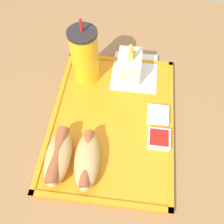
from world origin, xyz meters
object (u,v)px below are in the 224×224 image
Objects in this scene: hot_dog_near at (87,160)px; sauce_cup_mayo at (158,115)px; fries_carton at (129,66)px; sauce_cup_ketchup at (159,139)px; hot_dog_far at (58,156)px; soda_cup at (85,56)px.

sauce_cup_mayo is at bearing -45.90° from hot_dog_near.
sauce_cup_ketchup is at bearing -155.88° from fries_carton.
sauce_cup_mayo is (0.15, -0.22, -0.02)m from hot_dog_far.
fries_carton is at bearing -81.96° from soda_cup.
soda_cup is at bearing 48.60° from sauce_cup_ketchup.
soda_cup is 0.28m from sauce_cup_ketchup.
sauce_cup_ketchup is at bearing -63.14° from hot_dog_near.
sauce_cup_ketchup is at bearing -70.29° from hot_dog_far.
fries_carton is at bearing -13.85° from hot_dog_near.
sauce_cup_ketchup is at bearing -131.40° from soda_cup.
soda_cup reaches higher than hot_dog_near.
hot_dog_near is 0.18m from sauce_cup_ketchup.
fries_carton is at bearing 33.19° from sauce_cup_mayo.
hot_dog_near is 1.18× the size of fries_carton.
hot_dog_far is at bearing 109.71° from sauce_cup_ketchup.
sauce_cup_ketchup is (-0.18, -0.20, -0.07)m from soda_cup.
hot_dog_far is at bearing 124.23° from sauce_cup_mayo.
fries_carton is at bearing 24.12° from sauce_cup_ketchup.
hot_dog_near is 0.28m from fries_carton.
hot_dog_near is 2.70× the size of sauce_cup_ketchup.
sauce_cup_mayo is 0.07m from sauce_cup_ketchup.
soda_cup is 0.27m from hot_dog_far.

